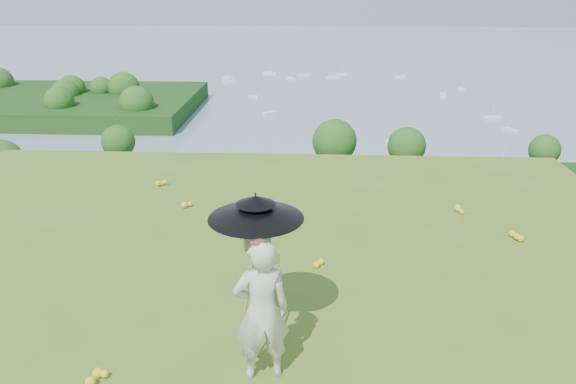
{
  "coord_description": "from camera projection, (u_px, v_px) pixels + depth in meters",
  "views": [
    {
      "loc": [
        1.04,
        -6.61,
        4.24
      ],
      "look_at": [
        0.64,
        1.57,
        1.07
      ],
      "focal_mm": 35.0,
      "sensor_mm": 36.0,
      "label": 1
    }
  ],
  "objects": [
    {
      "name": "peninsula",
      "position": [
        58.0,
        95.0,
        165.98
      ],
      "size": [
        90.0,
        60.0,
        12.0
      ],
      "primitive_type": null,
      "color": "#103C10",
      "rests_on": "bay_water"
    },
    {
      "name": "harbor_town",
      "position": [
        307.0,
        205.0,
        88.24
      ],
      "size": [
        110.0,
        22.0,
        5.0
      ],
      "primitive_type": null,
      "color": "#BCBCB7",
      "rests_on": "shoreline_tier"
    },
    {
      "name": "slope_trees",
      "position": [
        300.0,
        228.0,
        45.75
      ],
      "size": [
        110.0,
        50.0,
        6.0
      ],
      "primitive_type": null,
      "color": "#215319",
      "rests_on": "forest_slope"
    },
    {
      "name": "painter",
      "position": [
        262.0,
        311.0,
        6.07
      ],
      "size": [
        0.69,
        0.54,
        1.69
      ],
      "primitive_type": "imported",
      "rotation": [
        0.0,
        0.0,
        3.38
      ],
      "color": "silver",
      "rests_on": "ground"
    },
    {
      "name": "wildflowers",
      "position": [
        239.0,
        291.0,
        7.94
      ],
      "size": [
        10.0,
        10.5,
        0.12
      ],
      "primitive_type": null,
      "color": "yellow",
      "rests_on": "ground"
    },
    {
      "name": "painter_cap",
      "position": [
        260.0,
        245.0,
        5.78
      ],
      "size": [
        0.3,
        0.32,
        0.1
      ],
      "primitive_type": null,
      "rotation": [
        0.0,
        0.0,
        0.48
      ],
      "color": "#BD6771",
      "rests_on": "painter"
    },
    {
      "name": "moored_boats",
      "position": [
        270.0,
        109.0,
        170.41
      ],
      "size": [
        140.0,
        140.0,
        0.7
      ],
      "primitive_type": null,
      "color": "white",
      "rests_on": "bay_water"
    },
    {
      "name": "field_easel",
      "position": [
        258.0,
        285.0,
        6.65
      ],
      "size": [
        0.77,
        0.77,
        1.6
      ],
      "primitive_type": null,
      "rotation": [
        0.0,
        0.0,
        0.32
      ],
      "color": "#B07E49",
      "rests_on": "ground"
    },
    {
      "name": "bay_water",
      "position": [
        313.0,
        69.0,
        243.56
      ],
      "size": [
        700.0,
        700.0,
        0.0
      ],
      "primitive_type": "plane",
      "color": "#778EAA",
      "rests_on": "ground"
    },
    {
      "name": "forest_slope",
      "position": [
        299.0,
        368.0,
        50.8
      ],
      "size": [
        140.0,
        56.0,
        22.0
      ],
      "primitive_type": "cube",
      "color": "#103C10",
      "rests_on": "bay_water"
    },
    {
      "name": "sun_umbrella",
      "position": [
        256.0,
        219.0,
        6.38
      ],
      "size": [
        1.47,
        1.47,
        0.65
      ],
      "primitive_type": null,
      "rotation": [
        0.0,
        0.0,
        0.44
      ],
      "color": "black",
      "rests_on": "field_easel"
    },
    {
      "name": "shoreline_tier",
      "position": [
        306.0,
        242.0,
        90.59
      ],
      "size": [
        170.0,
        28.0,
        8.0
      ],
      "primitive_type": "cube",
      "color": "gray",
      "rests_on": "bay_water"
    },
    {
      "name": "ground",
      "position": [
        236.0,
        304.0,
        7.73
      ],
      "size": [
        14.0,
        14.0,
        0.0
      ],
      "primitive_type": "plane",
      "color": "#4C7521",
      "rests_on": "ground"
    }
  ]
}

